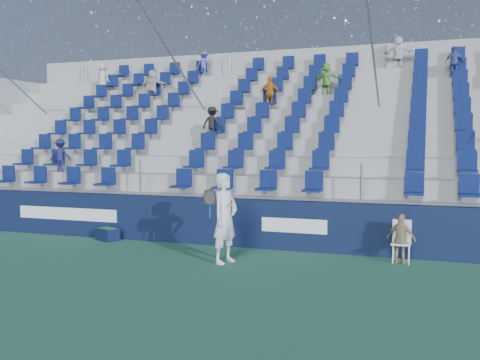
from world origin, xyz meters
name	(u,v)px	position (x,y,z in m)	size (l,w,h in m)	color
ground	(183,275)	(0.00, 0.00, 0.00)	(70.00, 70.00, 0.00)	#2B6449
sponsor_wall	(237,223)	(0.00, 3.15, 0.60)	(24.00, 0.32, 1.20)	#0E1734
grandstand	(287,156)	(0.00, 8.24, 2.14)	(24.00, 8.17, 6.63)	#9F9E9A
tennis_player	(225,218)	(0.38, 1.30, 0.98)	(0.72, 0.81, 1.95)	silver
line_judge_chair	(402,238)	(3.99, 2.65, 0.53)	(0.42, 0.43, 0.92)	white
line_judge	(401,239)	(3.99, 2.50, 0.54)	(0.63, 0.26, 1.08)	tan
ball_bin	(108,234)	(-3.53, 2.75, 0.18)	(0.70, 0.60, 0.33)	#0E1633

